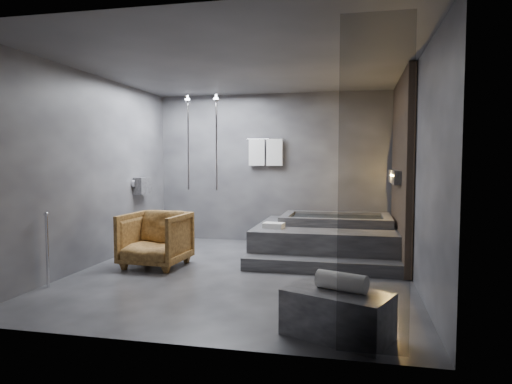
# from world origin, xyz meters

# --- Properties ---
(room) EXTENTS (5.00, 5.04, 2.82)m
(room) POSITION_xyz_m (0.40, 0.24, 1.73)
(room) COLOR #29292B
(room) RESTS_ON ground
(tub_deck) EXTENTS (2.20, 2.00, 0.50)m
(tub_deck) POSITION_xyz_m (1.05, 1.45, 0.25)
(tub_deck) COLOR #2D2D30
(tub_deck) RESTS_ON ground
(tub_step) EXTENTS (2.20, 0.36, 0.18)m
(tub_step) POSITION_xyz_m (1.05, 0.27, 0.09)
(tub_step) COLOR #2D2D30
(tub_step) RESTS_ON ground
(concrete_bench) EXTENTS (1.03, 0.81, 0.41)m
(concrete_bench) POSITION_xyz_m (1.37, -2.04, 0.20)
(concrete_bench) COLOR #343437
(concrete_bench) RESTS_ON ground
(driftwood_chair) EXTENTS (0.91, 0.94, 0.80)m
(driftwood_chair) POSITION_xyz_m (-1.33, 0.11, 0.40)
(driftwood_chair) COLOR #4B2F12
(driftwood_chair) RESTS_ON ground
(rolled_towel) EXTENTS (0.48, 0.32, 0.16)m
(rolled_towel) POSITION_xyz_m (1.40, -2.01, 0.49)
(rolled_towel) COLOR white
(rolled_towel) RESTS_ON concrete_bench
(deck_towel) EXTENTS (0.33, 0.26, 0.08)m
(deck_towel) POSITION_xyz_m (0.28, 0.91, 0.54)
(deck_towel) COLOR white
(deck_towel) RESTS_ON tub_deck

